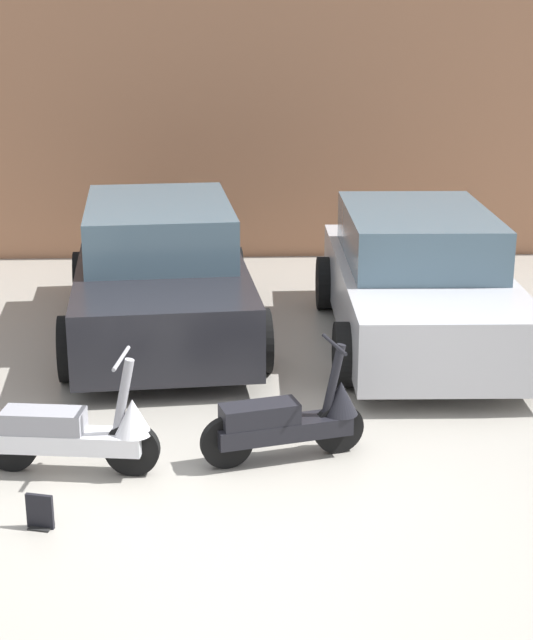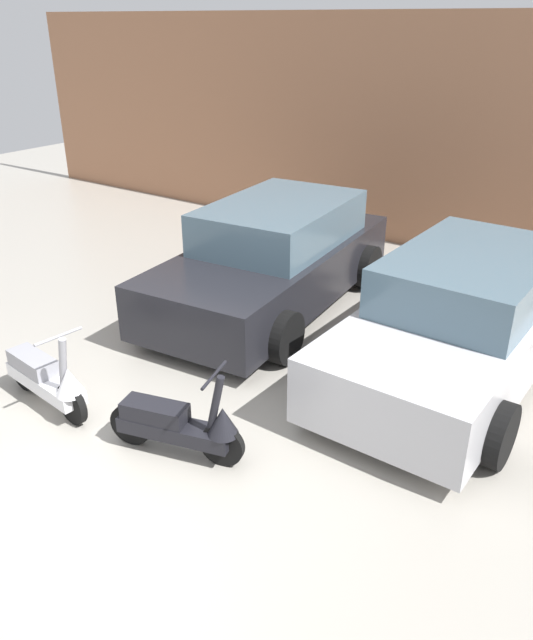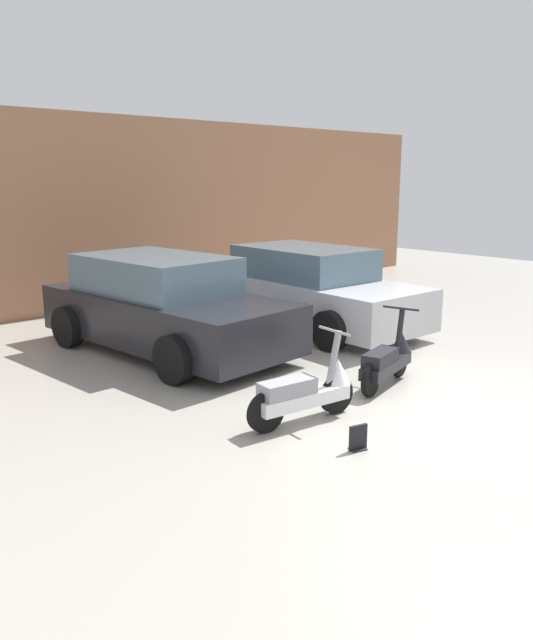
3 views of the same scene
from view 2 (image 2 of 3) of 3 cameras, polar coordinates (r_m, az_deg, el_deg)
ground_plane at (r=6.02m, az=-15.20°, el=-13.74°), size 28.00×28.00×0.00m
wall_back at (r=11.27m, az=15.36°, el=15.76°), size 19.60×0.12×3.89m
scooter_front_left at (r=6.95m, az=-19.38°, el=-5.05°), size 1.42×0.51×0.99m
scooter_front_right at (r=5.94m, az=-7.85°, el=-9.43°), size 1.36×0.63×0.97m
car_rear_left at (r=8.82m, az=0.64°, el=5.65°), size 2.40×4.48×1.47m
car_rear_center at (r=7.36m, az=17.37°, el=0.00°), size 2.12×4.26×1.43m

